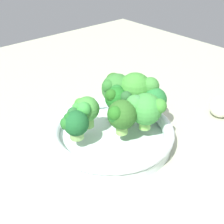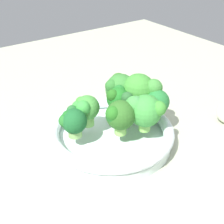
% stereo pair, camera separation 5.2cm
% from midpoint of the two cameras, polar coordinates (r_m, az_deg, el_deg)
% --- Properties ---
extents(ground_plane, '(1.30, 1.30, 0.03)m').
position_cam_midpoint_polar(ground_plane, '(0.65, 1.19, -5.70)').
color(ground_plane, '#A9B094').
extents(bowl, '(0.24, 0.24, 0.04)m').
position_cam_midpoint_polar(bowl, '(0.62, 2.42, -4.00)').
color(bowl, silver).
rests_on(bowl, ground_plane).
extents(broccoli_floret_0, '(0.06, 0.05, 0.07)m').
position_cam_midpoint_polar(broccoli_floret_0, '(0.56, 4.09, -0.69)').
color(broccoli_floret_0, '#86C158').
rests_on(broccoli_floret_0, bowl).
extents(broccoli_floret_1, '(0.05, 0.05, 0.05)m').
position_cam_midpoint_polar(broccoli_floret_1, '(0.57, -4.38, -1.66)').
color(broccoli_floret_1, '#8EC368').
rests_on(broccoli_floret_1, bowl).
extents(broccoli_floret_2, '(0.06, 0.05, 0.06)m').
position_cam_midpoint_polar(broccoli_floret_2, '(0.63, 10.10, 1.81)').
color(broccoli_floret_2, '#86CE64').
rests_on(broccoli_floret_2, bowl).
extents(broccoli_floret_3, '(0.07, 0.07, 0.08)m').
position_cam_midpoint_polar(broccoli_floret_3, '(0.64, 7.71, 3.74)').
color(broccoli_floret_3, '#92D069').
rests_on(broccoli_floret_3, bowl).
extents(broccoli_floret_4, '(0.07, 0.07, 0.07)m').
position_cam_midpoint_polar(broccoli_floret_4, '(0.66, 3.72, 4.16)').
color(broccoli_floret_4, '#95D565').
rests_on(broccoli_floret_4, bowl).
extents(broccoli_floret_5, '(0.05, 0.05, 0.06)m').
position_cam_midpoint_polar(broccoli_floret_5, '(0.59, -2.18, 0.64)').
color(broccoli_floret_5, '#79B457').
rests_on(broccoli_floret_5, bowl).
extents(broccoli_floret_6, '(0.05, 0.06, 0.06)m').
position_cam_midpoint_polar(broccoli_floret_6, '(0.61, 3.77, 2.19)').
color(broccoli_floret_6, '#75B354').
rests_on(broccoli_floret_6, bowl).
extents(broccoli_floret_7, '(0.06, 0.06, 0.07)m').
position_cam_midpoint_polar(broccoli_floret_7, '(0.58, 8.35, 0.28)').
color(broccoli_floret_7, '#7DC254').
rests_on(broccoli_floret_7, bowl).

